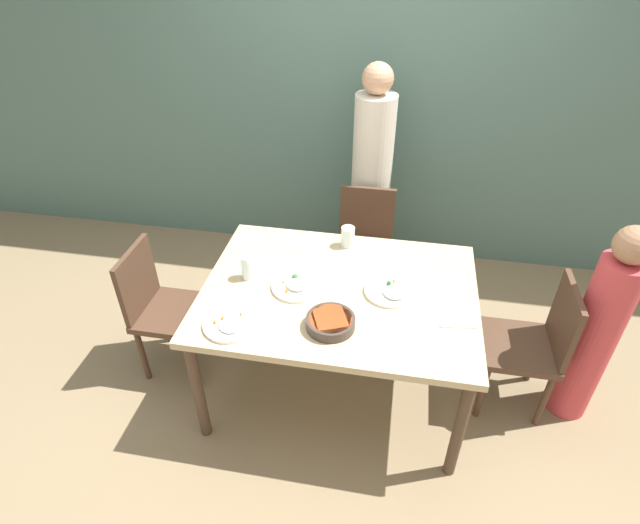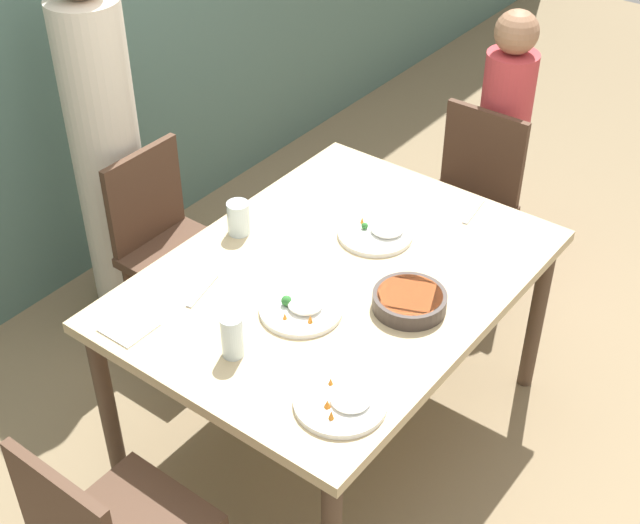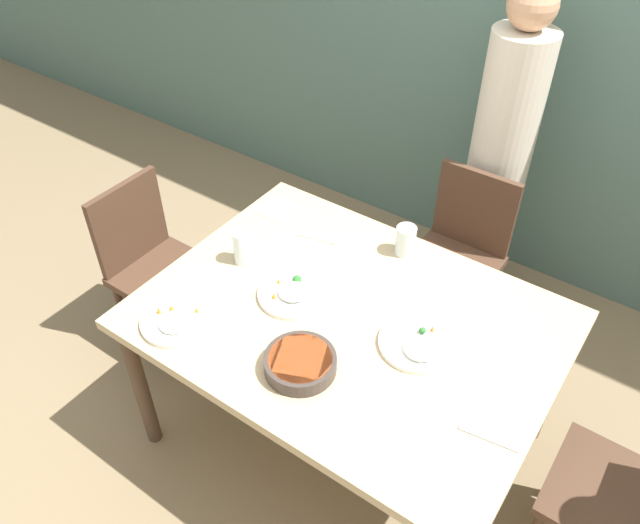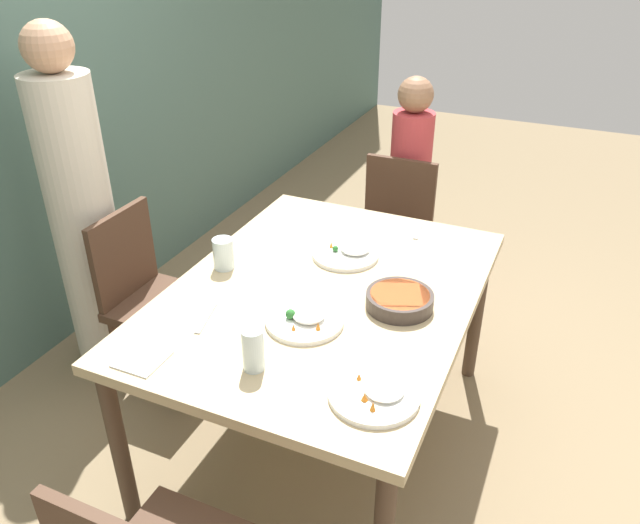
% 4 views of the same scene
% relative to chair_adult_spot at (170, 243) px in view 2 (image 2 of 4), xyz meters
% --- Properties ---
extents(ground_plane, '(10.00, 10.00, 0.00)m').
position_rel_chair_adult_spot_xyz_m(ground_plane, '(-0.05, -0.87, -0.46)').
color(ground_plane, '#847051').
extents(dining_table, '(1.45, 1.07, 0.74)m').
position_rel_chair_adult_spot_xyz_m(dining_table, '(-0.05, -0.87, 0.21)').
color(dining_table, tan).
rests_on(dining_table, ground_plane).
extents(chair_adult_spot, '(0.40, 0.40, 0.84)m').
position_rel_chair_adult_spot_xyz_m(chair_adult_spot, '(0.00, 0.00, 0.00)').
color(chair_adult_spot, '#4C3323').
rests_on(chair_adult_spot, ground_plane).
extents(chair_child_spot, '(0.40, 0.40, 0.84)m').
position_rel_chair_adult_spot_xyz_m(chair_child_spot, '(1.01, -0.80, 0.00)').
color(chair_child_spot, '#4C3323').
rests_on(chair_child_spot, ground_plane).
extents(person_adult, '(0.28, 0.28, 1.61)m').
position_rel_chair_adult_spot_xyz_m(person_adult, '(0.00, 0.31, 0.30)').
color(person_adult, beige).
rests_on(person_adult, ground_plane).
extents(person_child, '(0.22, 0.22, 1.23)m').
position_rel_chair_adult_spot_xyz_m(person_child, '(1.29, -0.80, 0.13)').
color(person_child, '#C63D42').
rests_on(person_child, ground_plane).
extents(bowl_curry, '(0.24, 0.24, 0.06)m').
position_rel_chair_adult_spot_xyz_m(bowl_curry, '(-0.05, -1.16, 0.31)').
color(bowl_curry, '#3D332D').
rests_on(bowl_curry, dining_table).
extents(plate_rice_adult, '(0.27, 0.27, 0.05)m').
position_rel_chair_adult_spot_xyz_m(plate_rice_adult, '(-0.53, -1.24, 0.29)').
color(plate_rice_adult, white).
rests_on(plate_rice_adult, dining_table).
extents(plate_rice_child, '(0.27, 0.27, 0.05)m').
position_rel_chair_adult_spot_xyz_m(plate_rice_child, '(0.22, -0.86, 0.29)').
color(plate_rice_child, white).
rests_on(plate_rice_child, dining_table).
extents(plate_noodles, '(0.27, 0.27, 0.05)m').
position_rel_chair_adult_spot_xyz_m(plate_noodles, '(-0.28, -0.90, 0.29)').
color(plate_noodles, white).
rests_on(plate_noodles, dining_table).
extents(glass_water_tall, '(0.07, 0.07, 0.14)m').
position_rel_chair_adult_spot_xyz_m(glass_water_tall, '(-0.56, -0.86, 0.35)').
color(glass_water_tall, silver).
rests_on(glass_water_tall, dining_table).
extents(glass_water_short, '(0.08, 0.08, 0.12)m').
position_rel_chair_adult_spot_xyz_m(glass_water_short, '(-0.06, -0.45, 0.34)').
color(glass_water_short, silver).
rests_on(glass_water_short, dining_table).
extents(napkin_folded, '(0.14, 0.14, 0.01)m').
position_rel_chair_adult_spot_xyz_m(napkin_folded, '(-0.66, -0.52, 0.28)').
color(napkin_folded, white).
rests_on(napkin_folded, dining_table).
extents(fork_steel, '(0.18, 0.06, 0.01)m').
position_rel_chair_adult_spot_xyz_m(fork_steel, '(-0.39, -0.58, 0.28)').
color(fork_steel, silver).
rests_on(fork_steel, dining_table).
extents(spoon_steel, '(0.18, 0.05, 0.01)m').
position_rel_chair_adult_spot_xyz_m(spoon_steel, '(0.56, -1.06, 0.28)').
color(spoon_steel, silver).
rests_on(spoon_steel, dining_table).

